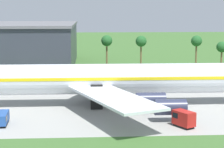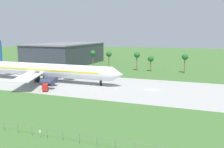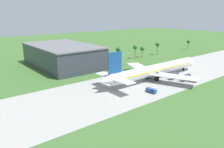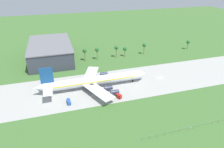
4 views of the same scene
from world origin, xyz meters
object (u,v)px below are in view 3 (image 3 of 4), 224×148
at_px(terminal_building, 63,56).
at_px(catering_van, 152,91).
at_px(jet_airliner, 155,70).
at_px(baggage_tug, 193,79).

bearing_deg(terminal_building, catering_van, -84.14).
xyz_separation_m(jet_airliner, terminal_building, (-26.39, 62.69, 2.17)).
height_order(jet_airliner, catering_van, jet_airliner).
distance_m(jet_airliner, catering_van, 23.65).
bearing_deg(jet_airliner, terminal_building, 112.83).
distance_m(baggage_tug, catering_van, 30.94).
bearing_deg(terminal_building, baggage_tug, -64.16).
bearing_deg(catering_van, jet_airliner, 37.23).
relative_size(jet_airliner, baggage_tug, 18.02).
distance_m(baggage_tug, terminal_building, 88.93).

